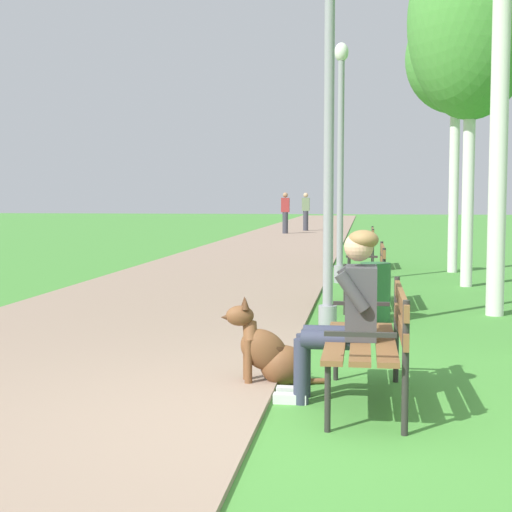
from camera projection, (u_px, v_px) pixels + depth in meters
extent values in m
plane|color=#478E38|center=(289.00, 427.00, 4.91)|extent=(120.00, 120.00, 0.00)
cube|color=gray|center=(293.00, 235.00, 28.91)|extent=(4.07, 60.00, 0.04)
cube|color=brown|center=(336.00, 341.00, 5.45)|extent=(0.14, 1.50, 0.04)
cube|color=brown|center=(361.00, 342.00, 5.43)|extent=(0.14, 1.50, 0.04)
cube|color=brown|center=(385.00, 343.00, 5.40)|extent=(0.14, 1.50, 0.04)
cube|color=brown|center=(401.00, 323.00, 5.38)|extent=(0.04, 1.50, 0.11)
cube|color=brown|center=(401.00, 298.00, 5.36)|extent=(0.04, 1.50, 0.11)
cylinder|color=#2D2B28|center=(336.00, 353.00, 6.16)|extent=(0.04, 0.04, 0.45)
cylinder|color=#2D2B28|center=(396.00, 330.00, 6.07)|extent=(0.04, 0.04, 0.85)
cube|color=#2D2B28|center=(361.00, 304.00, 6.10)|extent=(0.45, 0.04, 0.03)
cylinder|color=#2D2B28|center=(328.00, 397.00, 4.79)|extent=(0.04, 0.04, 0.45)
cylinder|color=#2D2B28|center=(405.00, 368.00, 4.71)|extent=(0.04, 0.04, 0.85)
cube|color=#2D2B28|center=(360.00, 334.00, 4.73)|extent=(0.45, 0.04, 0.03)
cube|color=brown|center=(348.00, 274.00, 10.22)|extent=(0.14, 1.50, 0.04)
cube|color=brown|center=(361.00, 274.00, 10.19)|extent=(0.14, 1.50, 0.04)
cube|color=brown|center=(375.00, 274.00, 10.17)|extent=(0.14, 1.50, 0.04)
cube|color=brown|center=(383.00, 264.00, 10.14)|extent=(0.04, 1.50, 0.11)
cube|color=brown|center=(383.00, 250.00, 10.13)|extent=(0.04, 1.50, 0.11)
cylinder|color=#2D2B28|center=(347.00, 285.00, 10.92)|extent=(0.04, 0.04, 0.45)
cylinder|color=#2D2B28|center=(381.00, 271.00, 10.84)|extent=(0.04, 0.04, 0.85)
cube|color=#2D2B28|center=(362.00, 257.00, 10.86)|extent=(0.45, 0.04, 0.03)
cylinder|color=#2D2B28|center=(345.00, 297.00, 9.56)|extent=(0.04, 0.04, 0.45)
cylinder|color=#2D2B28|center=(384.00, 282.00, 9.48)|extent=(0.04, 0.04, 0.85)
cube|color=#2D2B28|center=(361.00, 265.00, 9.50)|extent=(0.45, 0.04, 0.03)
cube|color=brown|center=(350.00, 247.00, 15.80)|extent=(0.14, 1.50, 0.04)
cube|color=brown|center=(359.00, 247.00, 15.78)|extent=(0.14, 1.50, 0.04)
cube|color=brown|center=(367.00, 247.00, 15.76)|extent=(0.14, 1.50, 0.04)
cube|color=brown|center=(373.00, 240.00, 15.73)|extent=(0.04, 1.50, 0.11)
cube|color=brown|center=(373.00, 231.00, 15.72)|extent=(0.04, 1.50, 0.11)
cylinder|color=#2D2B28|center=(350.00, 255.00, 16.51)|extent=(0.04, 0.04, 0.45)
cylinder|color=#2D2B28|center=(372.00, 246.00, 16.42)|extent=(0.04, 0.04, 0.85)
cube|color=#2D2B28|center=(359.00, 236.00, 16.45)|extent=(0.45, 0.04, 0.03)
cylinder|color=#2D2B28|center=(348.00, 260.00, 15.14)|extent=(0.04, 0.04, 0.45)
cylinder|color=#2D2B28|center=(373.00, 250.00, 15.06)|extent=(0.04, 0.04, 0.85)
cube|color=#2D2B28|center=(359.00, 240.00, 15.09)|extent=(0.45, 0.04, 0.03)
cylinder|color=#33384C|center=(332.00, 335.00, 5.60)|extent=(0.42, 0.14, 0.14)
cylinder|color=#33384C|center=(303.00, 365.00, 5.64)|extent=(0.11, 0.11, 0.47)
cube|color=silver|center=(293.00, 391.00, 5.67)|extent=(0.24, 0.09, 0.07)
cylinder|color=#33384C|center=(331.00, 340.00, 5.40)|extent=(0.42, 0.14, 0.14)
cylinder|color=#33384C|center=(301.00, 372.00, 5.45)|extent=(0.11, 0.11, 0.47)
cube|color=silver|center=(290.00, 398.00, 5.47)|extent=(0.24, 0.09, 0.07)
cube|color=#3F3F42|center=(361.00, 302.00, 5.45)|extent=(0.22, 0.36, 0.52)
cylinder|color=#3F3F42|center=(353.00, 285.00, 5.65)|extent=(0.25, 0.09, 0.30)
cylinder|color=#3F3F42|center=(352.00, 292.00, 5.25)|extent=(0.25, 0.09, 0.30)
sphere|color=tan|center=(359.00, 247.00, 5.42)|extent=(0.21, 0.21, 0.21)
ellipsoid|color=olive|center=(363.00, 240.00, 5.41)|extent=(0.22, 0.23, 0.14)
ellipsoid|color=brown|center=(283.00, 365.00, 5.99)|extent=(0.42, 0.36, 0.32)
ellipsoid|color=brown|center=(264.00, 350.00, 5.96)|extent=(0.54, 0.34, 0.48)
ellipsoid|color=#4C2D19|center=(270.00, 345.00, 5.97)|extent=(0.39, 0.27, 0.27)
cylinder|color=brown|center=(247.00, 361.00, 6.02)|extent=(0.06, 0.06, 0.38)
cylinder|color=brown|center=(248.00, 364.00, 5.90)|extent=(0.06, 0.06, 0.38)
cylinder|color=brown|center=(250.00, 332.00, 5.94)|extent=(0.15, 0.19, 0.19)
ellipsoid|color=brown|center=(240.00, 316.00, 5.92)|extent=(0.25, 0.19, 0.16)
cone|color=#4C2D19|center=(227.00, 317.00, 5.91)|extent=(0.12, 0.11, 0.09)
cone|color=#4C2D19|center=(244.00, 302.00, 5.96)|extent=(0.06, 0.06, 0.09)
cone|color=#4C2D19|center=(246.00, 304.00, 5.87)|extent=(0.06, 0.06, 0.09)
cylinder|color=brown|center=(308.00, 381.00, 6.02)|extent=(0.28, 0.11, 0.04)
cylinder|color=gray|center=(328.00, 319.00, 8.32)|extent=(0.20, 0.20, 0.30)
cylinder|color=gray|center=(329.00, 154.00, 8.18)|extent=(0.11, 0.11, 3.89)
cylinder|color=gray|center=(340.00, 274.00, 13.14)|extent=(0.20, 0.20, 0.30)
cylinder|color=gray|center=(340.00, 172.00, 13.00)|extent=(0.11, 0.11, 3.80)
ellipsoid|color=silver|center=(341.00, 52.00, 12.84)|extent=(0.24, 0.24, 0.32)
cylinder|color=silver|center=(499.00, 127.00, 9.35)|extent=(0.22, 0.22, 4.69)
cylinder|color=silver|center=(468.00, 185.00, 12.47)|extent=(0.19, 0.19, 3.37)
ellipsoid|color=#4C933D|center=(472.00, 21.00, 12.26)|extent=(2.06, 2.05, 3.17)
cylinder|color=silver|center=(454.00, 183.00, 14.84)|extent=(0.19, 0.19, 3.51)
ellipsoid|color=#4C933D|center=(456.00, 58.00, 14.65)|extent=(1.95, 1.92, 2.13)
cylinder|color=#2D6638|center=(375.00, 292.00, 9.06)|extent=(0.36, 0.36, 0.70)
cylinder|color=#383842|center=(285.00, 223.00, 29.91)|extent=(0.22, 0.22, 0.88)
cube|color=maroon|center=(285.00, 205.00, 29.86)|extent=(0.32, 0.20, 0.56)
sphere|color=#A37556|center=(285.00, 195.00, 29.82)|extent=(0.20, 0.20, 0.20)
cylinder|color=#383842|center=(306.00, 221.00, 32.33)|extent=(0.22, 0.22, 0.88)
cube|color=#6B7F5B|center=(306.00, 204.00, 32.28)|extent=(0.32, 0.20, 0.56)
sphere|color=tan|center=(306.00, 195.00, 32.25)|extent=(0.20, 0.20, 0.20)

